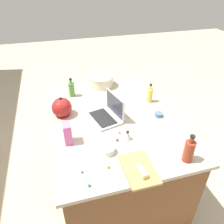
% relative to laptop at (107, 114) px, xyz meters
% --- Properties ---
extents(ground_plane, '(12.00, 12.00, 0.00)m').
position_rel_laptop_xyz_m(ground_plane, '(0.01, -0.04, -0.95)').
color(ground_plane, '#B7A88E').
extents(island_counter, '(1.54, 1.11, 0.90)m').
position_rel_laptop_xyz_m(island_counter, '(0.01, -0.04, -0.50)').
color(island_counter, brown).
rests_on(island_counter, ground).
extents(laptop, '(0.35, 0.30, 0.22)m').
position_rel_laptop_xyz_m(laptop, '(0.00, 0.00, 0.00)').
color(laptop, '#B7B7BC').
rests_on(laptop, island_counter).
extents(mixing_bowl_large, '(0.28, 0.28, 0.12)m').
position_rel_laptop_xyz_m(mixing_bowl_large, '(0.64, -0.10, 0.02)').
color(mixing_bowl_large, beige).
rests_on(mixing_bowl_large, island_counter).
extents(bottle_oil, '(0.06, 0.06, 0.19)m').
position_rel_laptop_xyz_m(bottle_oil, '(0.16, -0.48, 0.03)').
color(bottle_oil, '#DBC64C').
rests_on(bottle_oil, island_counter).
extents(bottle_olive, '(0.06, 0.06, 0.20)m').
position_rel_laptop_xyz_m(bottle_olive, '(0.49, 0.25, 0.03)').
color(bottle_olive, '#4C8C38').
rests_on(bottle_olive, island_counter).
extents(bottle_soy, '(0.07, 0.07, 0.22)m').
position_rel_laptop_xyz_m(bottle_soy, '(-0.65, -0.41, 0.04)').
color(bottle_soy, maroon).
rests_on(bottle_soy, island_counter).
extents(kettle, '(0.21, 0.18, 0.20)m').
position_rel_laptop_xyz_m(kettle, '(0.16, 0.38, 0.03)').
color(kettle, maroon).
rests_on(kettle, island_counter).
extents(cutting_board, '(0.31, 0.20, 0.02)m').
position_rel_laptop_xyz_m(cutting_board, '(-0.64, -0.04, -0.04)').
color(cutting_board, '#AD7F4C').
rests_on(cutting_board, island_counter).
extents(butter_stick_left, '(0.11, 0.05, 0.04)m').
position_rel_laptop_xyz_m(butter_stick_left, '(-0.69, -0.04, -0.01)').
color(butter_stick_left, '#F4E58C').
rests_on(butter_stick_left, cutting_board).
extents(ramekin_small, '(0.07, 0.07, 0.04)m').
position_rel_laptop_xyz_m(ramekin_small, '(-0.10, -0.45, -0.03)').
color(ramekin_small, slate).
rests_on(ramekin_small, island_counter).
extents(ramekin_medium, '(0.10, 0.10, 0.05)m').
position_rel_laptop_xyz_m(ramekin_medium, '(-0.43, 0.11, -0.02)').
color(ramekin_medium, white).
rests_on(ramekin_medium, island_counter).
extents(kitchen_timer, '(0.07, 0.07, 0.08)m').
position_rel_laptop_xyz_m(kitchen_timer, '(-0.32, -0.08, -0.01)').
color(kitchen_timer, '#B2B2B7').
rests_on(kitchen_timer, island_counter).
extents(candy_bag, '(0.09, 0.06, 0.17)m').
position_rel_laptop_xyz_m(candy_bag, '(-0.23, 0.37, 0.04)').
color(candy_bag, pink).
rests_on(candy_bag, island_counter).
extents(candy_0, '(0.02, 0.02, 0.02)m').
position_rel_laptop_xyz_m(candy_0, '(-0.68, 0.30, -0.04)').
color(candy_0, green).
rests_on(candy_0, island_counter).
extents(candy_1, '(0.02, 0.02, 0.02)m').
position_rel_laptop_xyz_m(candy_1, '(0.14, 0.42, -0.04)').
color(candy_1, yellow).
rests_on(candy_1, island_counter).
extents(candy_2, '(0.02, 0.02, 0.02)m').
position_rel_laptop_xyz_m(candy_2, '(-0.24, -0.04, -0.04)').
color(candy_2, orange).
rests_on(candy_2, island_counter).
extents(candy_3, '(0.02, 0.02, 0.02)m').
position_rel_laptop_xyz_m(candy_3, '(-0.57, 0.15, -0.04)').
color(candy_3, orange).
rests_on(candy_3, island_counter).
extents(candy_4, '(0.02, 0.02, 0.02)m').
position_rel_laptop_xyz_m(candy_4, '(-0.56, 0.32, -0.04)').
color(candy_4, blue).
rests_on(candy_4, island_counter).
extents(candy_5, '(0.02, 0.02, 0.02)m').
position_rel_laptop_xyz_m(candy_5, '(-0.32, 0.01, -0.04)').
color(candy_5, red).
rests_on(candy_5, island_counter).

